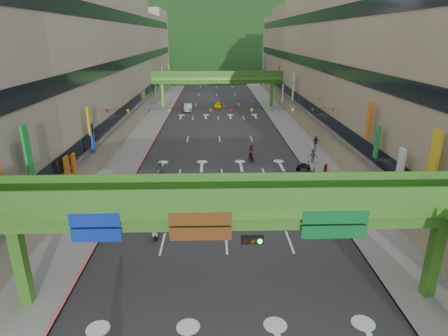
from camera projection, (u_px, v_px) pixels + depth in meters
road_slab at (219, 123)px, 62.17m from camera, size 18.00×140.00×0.02m
sidewalk_left at (152, 123)px, 61.85m from camera, size 4.00×140.00×0.15m
sidewalk_right at (284, 123)px, 62.44m from camera, size 4.00×140.00×0.15m
curb_left at (164, 123)px, 61.90m from camera, size 0.20×140.00×0.18m
curb_right at (273, 123)px, 62.38m from camera, size 0.20×140.00×0.18m
building_row_left at (97, 65)px, 58.50m from camera, size 12.80×95.00×19.00m
building_row_right at (337, 64)px, 59.51m from camera, size 12.80×95.00×19.00m
overpass_near at (250, 221)px, 18.43m from camera, size 28.00×12.27×7.10m
overpass_far at (217, 80)px, 74.49m from camera, size 28.00×2.20×7.10m
hill_left at (181, 68)px, 165.37m from camera, size 168.00×140.00×112.00m
hill_right at (265, 65)px, 185.27m from camera, size 208.00×176.00×128.00m
bunting_string at (221, 111)px, 41.34m from camera, size 26.00×0.36×0.47m
scooter_rider_mid at (251, 152)px, 43.43m from camera, size 0.85×1.60×1.95m
scooter_rider_left at (156, 225)px, 26.86m from camera, size 0.99×1.60×2.02m
scooter_rider_far at (161, 171)px, 37.62m from camera, size 0.78×1.60×1.88m
parked_scooter_row at (314, 182)px, 36.06m from camera, size 1.60×9.35×1.08m
car_silver at (188, 107)px, 72.05m from camera, size 1.55×4.27×1.40m
car_yellow at (218, 105)px, 74.99m from camera, size 1.68×3.87×1.30m
pedestrian_red at (326, 173)px, 37.45m from camera, size 0.89×0.74×1.63m
pedestrian_dark at (315, 143)px, 47.89m from camera, size 0.91×0.39×1.55m
pedestrian_blue at (313, 157)px, 42.47m from camera, size 0.88×0.77×1.58m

